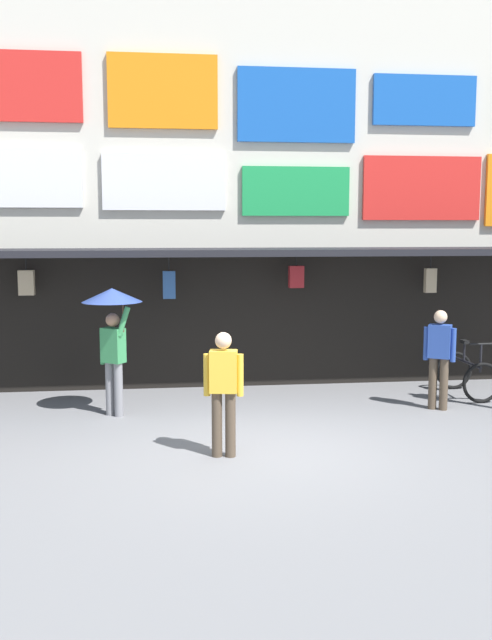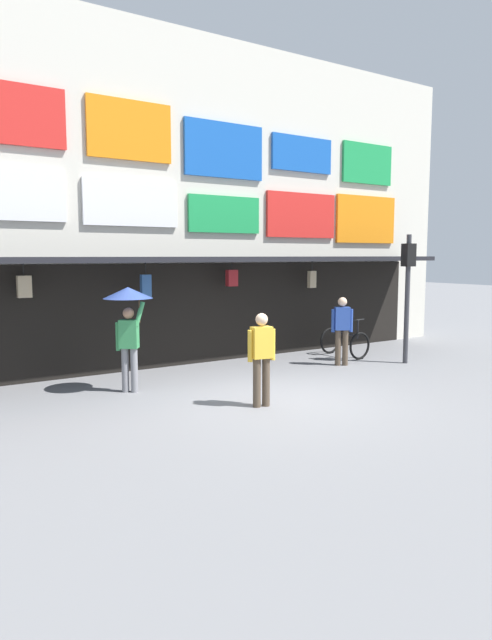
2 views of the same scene
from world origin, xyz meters
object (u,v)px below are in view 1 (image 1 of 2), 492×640
(pedestrian_with_umbrella, at_px, (112,315))
(pedestrian_in_green, at_px, (439,354))
(pedestrian_in_red, at_px, (224,387))
(bicycle_parked, at_px, (468,375))

(pedestrian_with_umbrella, height_order, pedestrian_in_green, pedestrian_with_umbrella)
(pedestrian_with_umbrella, distance_m, pedestrian_in_red, 2.87)
(bicycle_parked, xyz_separation_m, pedestrian_with_umbrella, (-6.28, -0.60, 1.25))
(bicycle_parked, height_order, pedestrian_in_red, pedestrian_in_red)
(pedestrian_with_umbrella, bearing_deg, pedestrian_in_red, -55.71)
(bicycle_parked, distance_m, pedestrian_with_umbrella, 6.43)
(pedestrian_in_red, relative_size, pedestrian_in_green, 1.00)
(bicycle_parked, bearing_deg, pedestrian_in_green, -136.36)
(pedestrian_with_umbrella, bearing_deg, pedestrian_in_green, -2.77)
(pedestrian_with_umbrella, xyz_separation_m, pedestrian_in_red, (1.57, -2.30, -0.69))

